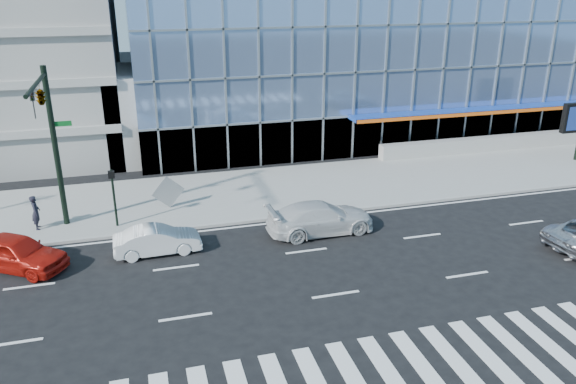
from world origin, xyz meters
The scene contains 12 objects.
ground centered at (0.00, 0.00, 0.00)m, with size 160.00×160.00×0.00m, color black.
sidewalk centered at (0.00, 8.00, 0.07)m, with size 120.00×8.00×0.15m, color gray.
theatre_building centered at (14.00, 26.00, 7.50)m, with size 42.00×26.00×15.00m, color #7694C5.
ramp_block centered at (-6.00, 18.00, 3.00)m, with size 6.00×8.00×6.00m, color gray.
retaining_wall centered at (24.00, 11.60, 0.65)m, with size 30.00×0.80×1.00m, color gray.
traffic_signal centered at (-11.00, 4.57, 6.16)m, with size 1.14×5.74×8.00m.
ped_signal_post centered at (-8.50, 4.94, 2.14)m, with size 0.30×0.33×3.00m.
white_suv centered at (1.29, 1.80, 0.78)m, with size 2.19×5.40×1.57m, color silver.
white_sedan centered at (-6.66, 1.65, 0.65)m, with size 1.38×3.95×1.30m, color silver.
red_sedan centered at (-12.66, 1.78, 0.78)m, with size 1.83×4.56×1.55m, color #B0160D.
pedestrian centered at (-12.33, 5.71, 1.03)m, with size 0.64×0.42×1.76m, color black.
tilted_panel centered at (-5.77, 6.74, 1.07)m, with size 1.30×0.06×1.30m, color #969696.
Camera 1 is at (-7.11, -22.38, 11.95)m, focal length 35.00 mm.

